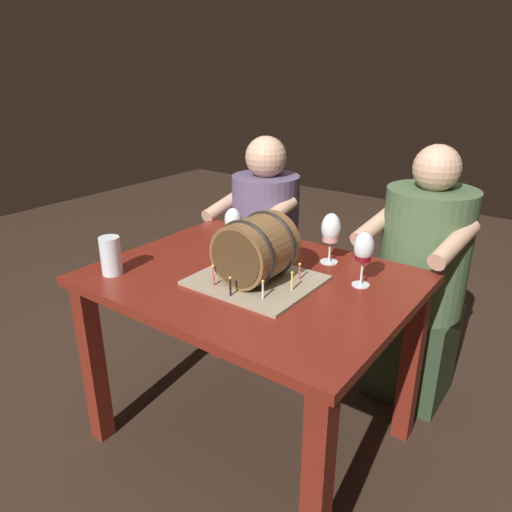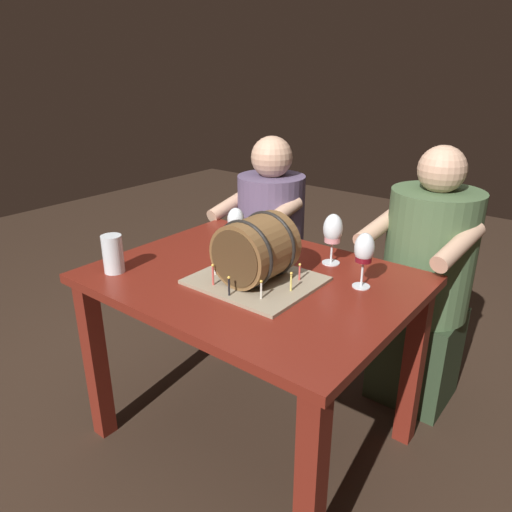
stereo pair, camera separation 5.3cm
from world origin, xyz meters
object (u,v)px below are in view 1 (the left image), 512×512
object	(u,v)px
barrel_cake	(256,253)
person_seated_right	(420,285)
beer_pint	(111,256)
wine_glass_red	(364,249)
wine_glass_rose	(331,230)
person_seated_left	(265,250)
dining_table	(252,305)
wine_glass_amber	(233,222)

from	to	relation	value
barrel_cake	person_seated_right	size ratio (longest dim) A/B	0.36
barrel_cake	beer_pint	world-z (taller)	barrel_cake
wine_glass_red	person_seated_right	xyz separation A→B (m)	(0.06, 0.52, -0.32)
wine_glass_rose	wine_glass_red	size ratio (longest dim) A/B	1.01
barrel_cake	person_seated_left	xyz separation A→B (m)	(-0.47, 0.71, -0.32)
wine_glass_red	person_seated_left	distance (m)	1.00
wine_glass_red	person_seated_left	bearing A→B (deg)	146.47
dining_table	wine_glass_rose	world-z (taller)	wine_glass_rose
wine_glass_rose	person_seated_left	xyz separation A→B (m)	(-0.59, 0.40, -0.34)
barrel_cake	wine_glass_rose	xyz separation A→B (m)	(0.12, 0.32, 0.02)
barrel_cake	wine_glass_rose	bearing A→B (deg)	68.85
dining_table	wine_glass_amber	distance (m)	0.38
dining_table	person_seated_right	xyz separation A→B (m)	(0.42, 0.68, -0.06)
barrel_cake	person_seated_right	bearing A→B (deg)	62.31
wine_glass_red	wine_glass_amber	bearing A→B (deg)	178.51
wine_glass_rose	person_seated_left	distance (m)	0.79
wine_glass_amber	person_seated_right	world-z (taller)	person_seated_right
dining_table	wine_glass_amber	xyz separation A→B (m)	(-0.23, 0.17, 0.24)
barrel_cake	person_seated_left	bearing A→B (deg)	123.13
wine_glass_red	dining_table	bearing A→B (deg)	-156.11
wine_glass_amber	person_seated_right	size ratio (longest dim) A/B	0.15
dining_table	barrel_cake	size ratio (longest dim) A/B	2.73
beer_pint	wine_glass_rose	bearing A→B (deg)	44.08
beer_pint	dining_table	bearing A→B (deg)	34.69
person_seated_left	wine_glass_rose	bearing A→B (deg)	-33.87
barrel_cake	beer_pint	xyz separation A→B (m)	(-0.47, -0.26, -0.04)
wine_glass_amber	person_seated_left	world-z (taller)	person_seated_left
wine_glass_amber	beer_pint	world-z (taller)	wine_glass_amber
wine_glass_amber	barrel_cake	bearing A→B (deg)	-37.69
wine_glass_amber	person_seated_right	bearing A→B (deg)	37.73
wine_glass_red	wine_glass_amber	distance (m)	0.59
person_seated_left	dining_table	bearing A→B (deg)	-58.13
wine_glass_rose	person_seated_right	world-z (taller)	person_seated_right
person_seated_left	barrel_cake	bearing A→B (deg)	-56.87
wine_glass_amber	beer_pint	bearing A→B (deg)	-112.86
wine_glass_red	wine_glass_amber	size ratio (longest dim) A/B	1.12
barrel_cake	wine_glass_amber	world-z (taller)	barrel_cake
beer_pint	wine_glass_red	bearing A→B (deg)	30.04
wine_glass_red	beer_pint	size ratio (longest dim) A/B	1.38
wine_glass_amber	person_seated_right	distance (m)	0.87
person_seated_right	dining_table	bearing A→B (deg)	-121.82
wine_glass_rose	wine_glass_amber	xyz separation A→B (m)	(-0.40, -0.11, -0.01)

